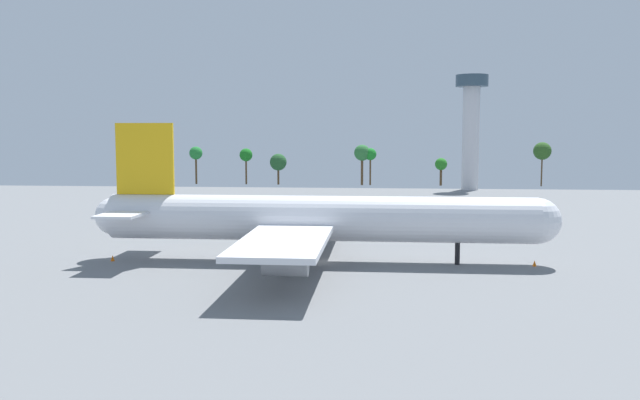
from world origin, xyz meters
TOP-DOWN VIEW (x-y plane):
  - ground_plane at (0.00, 0.00)m, footprint 265.66×265.66m
  - cargo_airplane at (-0.25, 0.00)m, footprint 66.41×55.50m
  - maintenance_van at (26.17, 24.23)m, footprint 4.07×3.93m
  - safety_cone_nose at (29.89, -0.38)m, footprint 0.57×0.57m
  - safety_cone_tail at (-29.89, -1.95)m, footprint 0.59×0.59m
  - control_tower at (37.72, 129.21)m, footprint 10.46×10.46m
  - tree_line_backdrop at (-25.84, 146.52)m, footprint 154.09×7.23m

SIDE VIEW (x-z plane):
  - ground_plane at x=0.00m, z-range 0.00..0.00m
  - safety_cone_nose at x=29.89m, z-range 0.00..0.82m
  - safety_cone_tail at x=-29.89m, z-range 0.00..0.84m
  - maintenance_van at x=26.17m, z-range 0.05..2.25m
  - cargo_airplane at x=-0.25m, z-range -3.72..16.12m
  - tree_line_backdrop at x=-25.84m, z-range 2.88..18.46m
  - control_tower at x=37.72m, z-range 3.51..40.93m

